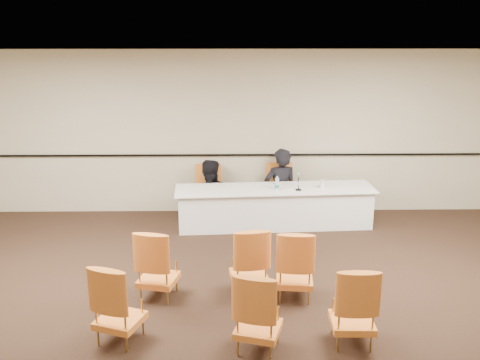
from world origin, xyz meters
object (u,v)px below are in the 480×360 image
(drinking_glass, at_px, (275,186))
(coffee_cup, at_px, (322,184))
(aud_chair_front_mid, at_px, (249,261))
(aud_chair_back_right, at_px, (353,304))
(water_bottle, at_px, (277,183))
(aud_chair_front_right, at_px, (295,264))
(aud_chair_front_left, at_px, (158,263))
(aud_chair_back_mid, at_px, (258,310))
(aud_chair_back_left, at_px, (119,302))
(panelist_second_chair, at_px, (209,192))
(panelist_main, at_px, (280,194))
(panelist_main_chair, at_px, (280,191))
(panel_table, at_px, (275,207))
(panelist_second, at_px, (209,203))
(microphone, at_px, (299,182))

(drinking_glass, distance_m, coffee_cup, 0.83)
(aud_chair_front_mid, bearing_deg, aud_chair_back_right, -54.82)
(water_bottle, xyz_separation_m, aud_chair_front_right, (0.03, -2.48, -0.33))
(aud_chair_front_left, bearing_deg, aud_chair_back_mid, -30.84)
(drinking_glass, bearing_deg, aud_chair_front_mid, -102.00)
(coffee_cup, xyz_separation_m, aud_chair_front_right, (-0.76, -2.56, -0.29))
(aud_chair_back_left, distance_m, aud_chair_back_mid, 1.54)
(panelist_second_chair, bearing_deg, aud_chair_front_right, -71.51)
(water_bottle, xyz_separation_m, aud_chair_back_left, (-2.02, -3.43, -0.33))
(water_bottle, xyz_separation_m, drinking_glass, (-0.04, 0.04, -0.07))
(panelist_main, xyz_separation_m, aud_chair_front_right, (-0.09, -3.12, 0.06))
(panelist_second_chair, xyz_separation_m, water_bottle, (1.19, -0.55, 0.33))
(panelist_main_chair, xyz_separation_m, panelist_second_chair, (-1.31, -0.08, 0.00))
(panel_table, xyz_separation_m, coffee_cup, (0.81, -0.02, 0.42))
(panel_table, relative_size, panelist_second, 2.12)
(aud_chair_front_mid, bearing_deg, water_bottle, 68.06)
(aud_chair_front_left, xyz_separation_m, aud_chair_back_mid, (1.23, -1.19, 0.00))
(panelist_main, relative_size, drinking_glass, 17.11)
(panelist_main, height_order, aud_chair_back_left, panelist_main)
(panelist_main_chair, relative_size, aud_chair_back_right, 1.00)
(panelist_second, height_order, drinking_glass, panelist_second)
(panelist_second_chair, bearing_deg, microphone, -23.98)
(panel_table, xyz_separation_m, panelist_main, (0.14, 0.54, 0.07))
(drinking_glass, relative_size, aud_chair_front_mid, 0.11)
(panel_table, xyz_separation_m, aud_chair_front_left, (-1.70, -2.54, 0.13))
(panel_table, relative_size, aud_chair_back_left, 3.62)
(panelist_second, xyz_separation_m, aud_chair_front_right, (1.22, -3.04, 0.20))
(panel_table, height_order, drinking_glass, drinking_glass)
(water_bottle, height_order, drinking_glass, water_bottle)
(panelist_second, xyz_separation_m, aud_chair_front_left, (-0.53, -3.00, 0.20))
(drinking_glass, height_order, aud_chair_back_mid, aud_chair_back_mid)
(panelist_second, relative_size, aud_chair_back_right, 1.71)
(aud_chair_front_left, height_order, aud_chair_front_mid, same)
(aud_chair_front_right, bearing_deg, aud_chair_front_mid, 175.49)
(microphone, bearing_deg, aud_chair_front_left, -127.79)
(panelist_second_chair, relative_size, microphone, 3.40)
(panel_table, relative_size, panelist_main_chair, 3.62)
(panel_table, height_order, aud_chair_front_left, aud_chair_front_left)
(microphone, bearing_deg, aud_chair_front_mid, -108.23)
(panel_table, relative_size, drinking_glass, 34.42)
(aud_chair_back_right, bearing_deg, panelist_second, 114.56)
(water_bottle, distance_m, aud_chair_front_left, 3.01)
(water_bottle, distance_m, aud_chair_back_left, 4.00)
(panelist_second, distance_m, aud_chair_front_right, 3.28)
(drinking_glass, distance_m, aud_chair_front_mid, 2.49)
(drinking_glass, height_order, aud_chair_front_left, aud_chair_front_left)
(panel_table, relative_size, panelist_main, 2.01)
(panelist_second, bearing_deg, water_bottle, 150.08)
(panel_table, xyz_separation_m, aud_chair_back_mid, (-0.47, -3.73, 0.13))
(drinking_glass, xyz_separation_m, aud_chair_back_mid, (-0.46, -3.68, -0.26))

